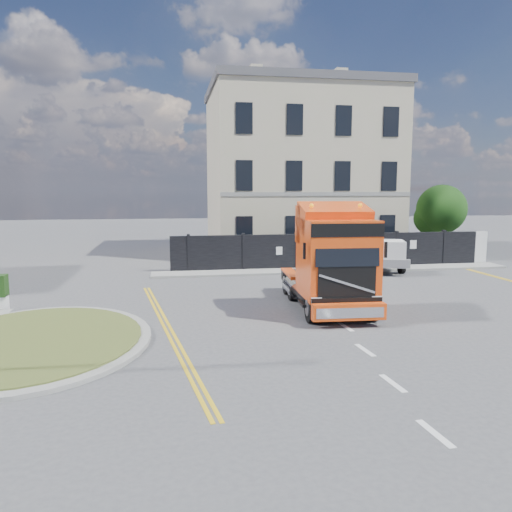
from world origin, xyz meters
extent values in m
plane|color=#424244|center=(0.00, 0.00, 0.00)|extent=(120.00, 120.00, 0.00)
cylinder|color=gray|center=(-7.00, -3.00, 0.06)|extent=(6.80, 6.80, 0.12)
cylinder|color=#3C4A1D|center=(-7.00, -3.00, 0.14)|extent=(6.20, 6.20, 0.05)
cube|color=black|center=(6.00, 9.00, 1.00)|extent=(18.00, 0.25, 2.00)
cube|color=silver|center=(14.50, 9.00, 1.00)|extent=(2.60, 0.12, 2.00)
cube|color=#BAAB93|center=(6.00, 16.50, 5.50)|extent=(12.00, 10.00, 11.00)
cube|color=#4B4B50|center=(6.00, 16.50, 11.25)|extent=(12.30, 10.30, 0.50)
cube|color=#BAAB93|center=(3.00, 16.50, 12.00)|extent=(0.80, 0.80, 1.60)
cube|color=#BAAB93|center=(9.00, 16.50, 12.00)|extent=(0.80, 0.80, 1.60)
cylinder|color=#382619|center=(14.50, 12.00, 1.20)|extent=(0.24, 0.24, 2.40)
sphere|color=#17350F|center=(14.50, 12.00, 3.20)|extent=(3.20, 3.20, 3.20)
sphere|color=#17350F|center=(14.00, 12.40, 2.60)|extent=(2.20, 2.20, 2.20)
cube|color=gray|center=(6.00, 8.10, 0.06)|extent=(20.00, 1.60, 0.12)
cube|color=black|center=(2.92, 0.34, 0.73)|extent=(2.75, 6.28, 0.44)
cube|color=#E74610|center=(2.81, -1.36, 2.10)|extent=(2.59, 2.68, 2.73)
cube|color=#E74610|center=(2.88, -0.34, 3.22)|extent=(2.49, 1.02, 1.37)
cube|color=black|center=(2.74, -2.61, 2.49)|extent=(2.15, 0.18, 1.03)
cube|color=#E74610|center=(2.72, -2.92, 0.54)|extent=(2.46, 0.48, 0.54)
cylinder|color=black|center=(1.72, -2.08, 0.51)|extent=(0.37, 1.03, 1.02)
cylinder|color=gray|center=(1.72, -2.08, 0.51)|extent=(0.38, 0.58, 0.56)
cylinder|color=black|center=(3.82, -2.21, 0.51)|extent=(0.37, 1.03, 1.02)
cylinder|color=gray|center=(3.82, -2.21, 0.51)|extent=(0.38, 0.58, 0.56)
cylinder|color=black|center=(1.92, 1.38, 0.51)|extent=(0.37, 1.03, 1.02)
cylinder|color=gray|center=(1.92, 1.38, 0.51)|extent=(0.38, 0.58, 0.56)
cylinder|color=black|center=(4.03, 1.25, 0.51)|extent=(0.37, 1.03, 1.02)
cylinder|color=gray|center=(4.03, 1.25, 0.51)|extent=(0.38, 0.58, 0.56)
cylinder|color=black|center=(1.99, 2.55, 0.51)|extent=(0.37, 1.03, 1.02)
cylinder|color=gray|center=(1.99, 2.55, 0.51)|extent=(0.38, 0.58, 0.56)
cylinder|color=black|center=(4.09, 2.42, 0.51)|extent=(0.37, 1.03, 1.02)
cylinder|color=gray|center=(4.09, 2.42, 0.51)|extent=(0.38, 0.58, 0.56)
cube|color=slate|center=(8.37, 8.00, 0.63)|extent=(2.90, 4.64, 0.23)
cube|color=silver|center=(8.37, 6.65, 1.22)|extent=(2.11, 2.05, 1.17)
cylinder|color=black|center=(7.51, 6.65, 0.32)|extent=(0.23, 0.63, 0.63)
cylinder|color=black|center=(9.23, 6.65, 0.32)|extent=(0.23, 0.63, 0.63)
cylinder|color=black|center=(7.51, 9.35, 0.32)|extent=(0.23, 0.63, 0.63)
cylinder|color=black|center=(9.23, 9.35, 0.32)|extent=(0.23, 0.63, 0.63)
camera|label=1|loc=(-2.96, -18.03, 4.50)|focal=35.00mm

